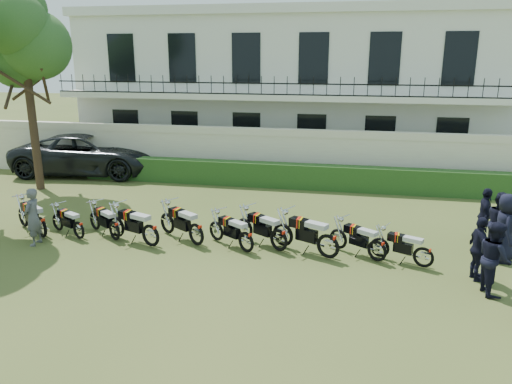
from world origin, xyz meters
TOP-DOWN VIEW (x-y plane):
  - ground at (0.00, 0.00)m, footprint 100.00×100.00m
  - perimeter_wall at (0.00, 8.00)m, footprint 30.00×0.35m
  - hedge at (1.00, 7.20)m, footprint 18.00×0.60m
  - building at (0.00, 13.96)m, footprint 20.40×9.60m
  - tree_west_near at (-8.96, 5.00)m, footprint 3.40×3.20m
  - motorcycle_0 at (-5.52, -0.03)m, footprint 1.74×1.19m
  - motorcycle_1 at (-4.39, 0.10)m, footprint 1.54×0.87m
  - motorcycle_2 at (-3.31, 0.22)m, footprint 1.54×1.11m
  - motorcycle_3 at (-2.06, -0.05)m, footprint 1.95×0.92m
  - motorcycle_4 at (-0.82, 0.31)m, footprint 1.76×1.20m
  - motorcycle_5 at (0.68, 0.09)m, footprint 1.59×1.10m
  - motorcycle_6 at (1.56, 0.36)m, footprint 1.72×1.16m
  - motorcycle_7 at (2.93, 0.09)m, footprint 1.97×1.06m
  - motorcycle_8 at (4.21, 0.17)m, footprint 1.57×1.07m
  - motorcycle_9 at (5.36, 0.01)m, footprint 1.61×0.82m
  - suv at (-8.35, 7.84)m, footprint 6.92×3.77m
  - inspector at (-5.41, -0.51)m, footprint 0.43×0.63m
  - officer_1 at (6.73, -1.10)m, footprint 0.77×0.93m
  - officer_2 at (6.55, -0.45)m, footprint 0.56×1.00m
  - officer_3 at (7.47, 0.91)m, footprint 0.71×0.98m
  - officer_4 at (7.48, 1.51)m, footprint 0.68×0.86m
  - officer_5 at (7.28, 2.33)m, footprint 0.53×0.99m

SIDE VIEW (x-z plane):
  - ground at x=0.00m, z-range 0.00..0.00m
  - motorcycle_1 at x=-4.39m, z-range -0.04..0.89m
  - motorcycle_9 at x=5.36m, z-range -0.04..0.90m
  - motorcycle_2 at x=-3.31m, z-range -0.04..0.95m
  - motorcycle_8 at x=4.21m, z-range -0.04..0.95m
  - motorcycle_5 at x=0.68m, z-range -0.04..0.97m
  - motorcycle_6 at x=1.56m, z-range -0.04..1.04m
  - hedge at x=1.00m, z-range 0.00..1.00m
  - motorcycle_0 at x=-5.52m, z-range -0.04..1.06m
  - motorcycle_4 at x=-0.82m, z-range -0.04..1.07m
  - motorcycle_3 at x=-2.06m, z-range -0.04..1.08m
  - motorcycle_7 at x=2.93m, z-range -0.04..1.12m
  - officer_2 at x=6.55m, z-range 0.00..1.61m
  - officer_5 at x=7.28m, z-range 0.00..1.61m
  - inspector at x=-5.41m, z-range 0.00..1.68m
  - officer_1 at x=6.73m, z-range 0.00..1.72m
  - officer_4 at x=7.48m, z-range 0.00..1.73m
  - suv at x=-8.35m, z-range 0.00..1.84m
  - officer_3 at x=7.47m, z-range 0.00..1.86m
  - perimeter_wall at x=0.00m, z-range 0.02..2.32m
  - building at x=0.00m, z-range 0.01..7.41m
  - tree_west_near at x=-8.96m, z-range 1.94..9.84m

